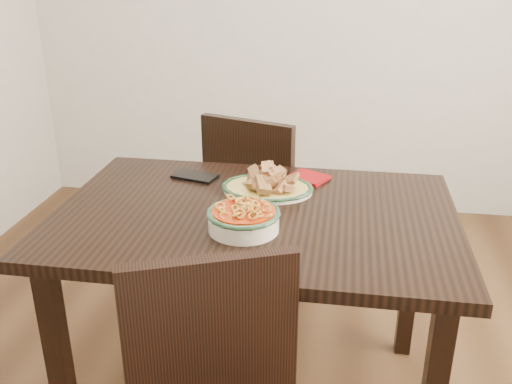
# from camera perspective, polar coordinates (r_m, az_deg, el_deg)

# --- Properties ---
(dining_table) EXTENTS (1.29, 0.86, 0.75)m
(dining_table) POSITION_cam_1_polar(r_m,az_deg,el_deg) (1.88, -0.10, -4.45)
(dining_table) COLOR black
(dining_table) RESTS_ON ground
(chair_far) EXTENTS (0.53, 0.53, 0.89)m
(chair_far) POSITION_cam_1_polar(r_m,az_deg,el_deg) (2.57, 0.26, -0.61)
(chair_far) COLOR black
(chair_far) RESTS_ON ground
(fish_plate) EXTENTS (0.31, 0.25, 0.11)m
(fish_plate) POSITION_cam_1_polar(r_m,az_deg,el_deg) (1.98, 1.15, 1.25)
(fish_plate) COLOR beige
(fish_plate) RESTS_ON dining_table
(noodle_bowl) EXTENTS (0.22, 0.22, 0.08)m
(noodle_bowl) POSITION_cam_1_polar(r_m,az_deg,el_deg) (1.71, -1.25, -2.48)
(noodle_bowl) COLOR beige
(noodle_bowl) RESTS_ON dining_table
(smartphone) EXTENTS (0.18, 0.12, 0.01)m
(smartphone) POSITION_cam_1_polar(r_m,az_deg,el_deg) (2.13, -6.13, 1.58)
(smartphone) COLOR black
(smartphone) RESTS_ON dining_table
(napkin) EXTENTS (0.17, 0.16, 0.01)m
(napkin) POSITION_cam_1_polar(r_m,az_deg,el_deg) (2.11, 5.29, 1.45)
(napkin) COLOR maroon
(napkin) RESTS_ON dining_table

